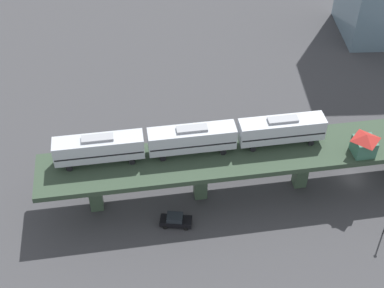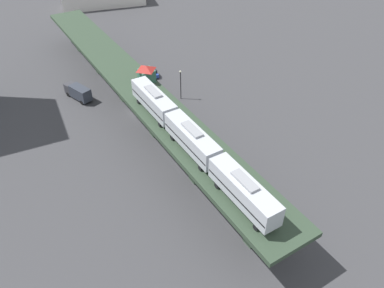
# 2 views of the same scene
# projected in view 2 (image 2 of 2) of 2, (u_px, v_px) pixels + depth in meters

# --- Properties ---
(ground_plane) EXTENTS (400.00, 400.00, 0.00)m
(ground_plane) POSITION_uv_depth(u_px,v_px,m) (137.00, 113.00, 79.19)
(ground_plane) COLOR #38383A
(elevated_viaduct) EXTENTS (18.64, 92.36, 7.56)m
(elevated_viaduct) POSITION_uv_depth(u_px,v_px,m) (135.00, 87.00, 75.00)
(elevated_viaduct) COLOR #2C3D2C
(elevated_viaduct) RESTS_ON ground
(subway_train) EXTENTS (6.96, 37.28, 4.45)m
(subway_train) POSITION_uv_depth(u_px,v_px,m) (192.00, 139.00, 56.04)
(subway_train) COLOR #ADB2BA
(subway_train) RESTS_ON elevated_viaduct
(signal_hut) EXTENTS (3.56, 3.56, 3.40)m
(signal_hut) POSITION_uv_depth(u_px,v_px,m) (146.00, 73.00, 73.52)
(signal_hut) COLOR #33604C
(signal_hut) RESTS_ON elevated_viaduct
(street_car_black) EXTENTS (2.37, 4.59, 1.89)m
(street_car_black) POSITION_uv_depth(u_px,v_px,m) (235.00, 180.00, 62.21)
(street_car_black) COLOR black
(street_car_black) RESTS_ON ground
(street_car_blue) EXTENTS (2.00, 4.43, 1.89)m
(street_car_blue) POSITION_uv_depth(u_px,v_px,m) (152.00, 72.00, 91.29)
(street_car_blue) COLOR #233D93
(street_car_blue) RESTS_ON ground
(delivery_truck) EXTENTS (5.03, 7.48, 3.20)m
(delivery_truck) POSITION_uv_depth(u_px,v_px,m) (78.00, 92.00, 82.58)
(delivery_truck) COLOR #333338
(delivery_truck) RESTS_ON ground
(street_lamp) EXTENTS (0.44, 0.44, 6.94)m
(street_lamp) POSITION_uv_depth(u_px,v_px,m) (181.00, 82.00, 81.13)
(street_lamp) COLOR black
(street_lamp) RESTS_ON ground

